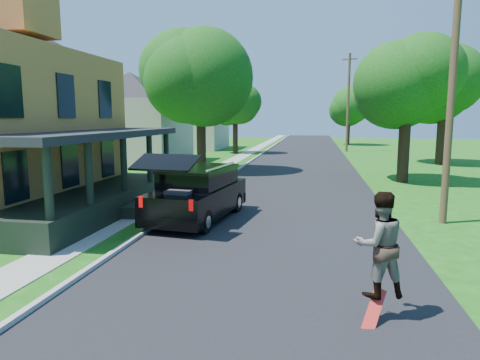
% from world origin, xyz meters
% --- Properties ---
extents(ground, '(140.00, 140.00, 0.00)m').
position_xyz_m(ground, '(0.00, 0.00, 0.00)').
color(ground, '#1B5210').
rests_on(ground, ground).
extents(street, '(8.00, 120.00, 0.02)m').
position_xyz_m(street, '(0.00, 20.00, 0.00)').
color(street, black).
rests_on(street, ground).
extents(curb, '(0.15, 120.00, 0.12)m').
position_xyz_m(curb, '(-4.05, 20.00, 0.00)').
color(curb, '#A7A7A2').
rests_on(curb, ground).
extents(sidewalk, '(1.30, 120.00, 0.03)m').
position_xyz_m(sidewalk, '(-5.60, 20.00, 0.00)').
color(sidewalk, gray).
rests_on(sidewalk, ground).
extents(front_walk, '(6.50, 1.20, 0.03)m').
position_xyz_m(front_walk, '(-9.50, 6.00, 0.00)').
color(front_walk, gray).
rests_on(front_walk, ground).
extents(neighbor_house_mid, '(12.78, 12.78, 8.30)m').
position_xyz_m(neighbor_house_mid, '(-13.50, 24.00, 4.19)').
color(neighbor_house_mid, '#B8AFA2').
rests_on(neighbor_house_mid, ground).
extents(neighbor_house_far, '(12.78, 12.78, 8.30)m').
position_xyz_m(neighbor_house_far, '(-13.50, 40.00, 4.19)').
color(neighbor_house_far, '#B8AFA2').
rests_on(neighbor_house_far, ground).
extents(black_suv, '(2.68, 5.60, 2.51)m').
position_xyz_m(black_suv, '(-2.90, 5.65, 0.96)').
color(black_suv, black).
rests_on(black_suv, ground).
extents(skateboarder, '(1.11, 0.98, 1.92)m').
position_xyz_m(skateboarder, '(2.32, -1.03, 1.37)').
color(skateboarder, black).
rests_on(skateboarder, ground).
extents(skateboard, '(0.50, 0.64, 0.64)m').
position_xyz_m(skateboard, '(2.25, -1.29, 0.23)').
color(skateboard, red).
rests_on(skateboard, ground).
extents(tree_left_mid, '(7.88, 7.59, 9.61)m').
position_xyz_m(tree_left_mid, '(-6.46, 19.24, 6.37)').
color(tree_left_mid, black).
rests_on(tree_left_mid, ground).
extents(tree_left_far, '(6.25, 6.00, 8.03)m').
position_xyz_m(tree_left_far, '(-6.83, 33.78, 5.39)').
color(tree_left_far, black).
rests_on(tree_left_far, ground).
extents(tree_right_near, '(5.78, 5.78, 8.67)m').
position_xyz_m(tree_right_near, '(6.01, 16.43, 5.87)').
color(tree_right_near, black).
rests_on(tree_right_near, ground).
extents(tree_right_mid, '(6.70, 6.48, 10.34)m').
position_xyz_m(tree_right_mid, '(10.64, 26.52, 6.94)').
color(tree_right_mid, black).
rests_on(tree_right_mid, ground).
extents(tree_right_far, '(6.68, 6.45, 8.11)m').
position_xyz_m(tree_right_far, '(5.38, 50.00, 5.35)').
color(tree_right_far, black).
rests_on(tree_right_far, ground).
extents(utility_pole_near, '(1.50, 0.28, 8.64)m').
position_xyz_m(utility_pole_near, '(5.57, 6.68, 4.45)').
color(utility_pole_near, '#3F2C1D').
rests_on(utility_pole_near, ground).
extents(utility_pole_far, '(1.59, 0.65, 10.27)m').
position_xyz_m(utility_pole_far, '(4.50, 38.51, 5.28)').
color(utility_pole_far, '#3F2C1D').
rests_on(utility_pole_far, ground).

